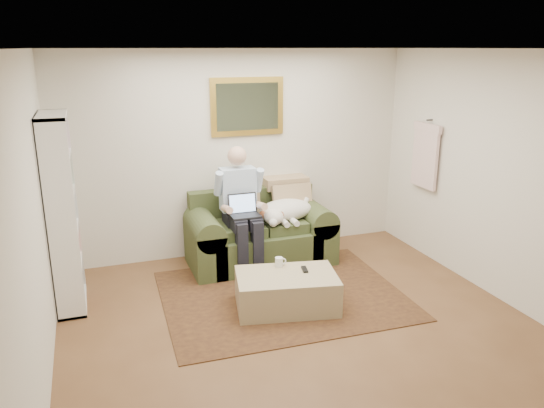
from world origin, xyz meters
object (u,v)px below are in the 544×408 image
sofa (260,239)px  ottoman (287,291)px  sleeping_dog (286,210)px  bookshelf (62,213)px  laptop (244,210)px  seated_man (242,211)px  coffee_mug (279,262)px

sofa → ottoman: size_ratio=1.73×
sleeping_dog → bookshelf: 2.59m
laptop → sleeping_dog: laptop is taller
seated_man → laptop: seated_man is taller
sofa → coffee_mug: bearing=-96.8°
sleeping_dog → ottoman: (-0.44, -1.19, -0.49)m
coffee_mug → laptop: bearing=99.7°
ottoman → bookshelf: bookshelf is taller
bookshelf → ottoman: bearing=-22.2°
seated_man → ottoman: bearing=-82.9°
laptop → bookshelf: size_ratio=0.17×
ottoman → coffee_mug: size_ratio=10.23×
sofa → ottoman: sofa is taller
coffee_mug → ottoman: bearing=-90.2°
sleeping_dog → bookshelf: bookshelf is taller
bookshelf → seated_man: bearing=7.4°
sleeping_dog → coffee_mug: (-0.44, -0.96, -0.25)m
sleeping_dog → bookshelf: bearing=-172.6°
sofa → sleeping_dog: bearing=-15.7°
bookshelf → coffee_mug: bearing=-16.6°
laptop → sleeping_dog: 0.61m
coffee_mug → seated_man: bearing=99.0°
seated_man → coffee_mug: (0.14, -0.89, -0.32)m
bookshelf → sofa: bearing=10.6°
seated_man → bookshelf: size_ratio=0.74×
sofa → bookshelf: bearing=-169.4°
laptop → bookshelf: 1.99m
sleeping_dog → ottoman: sleeping_dog is taller
sleeping_dog → bookshelf: (-2.55, -0.33, 0.32)m
seated_man → laptop: (0.00, -0.07, 0.04)m
laptop → sofa: bearing=41.0°
laptop → coffee_mug: size_ratio=3.43×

